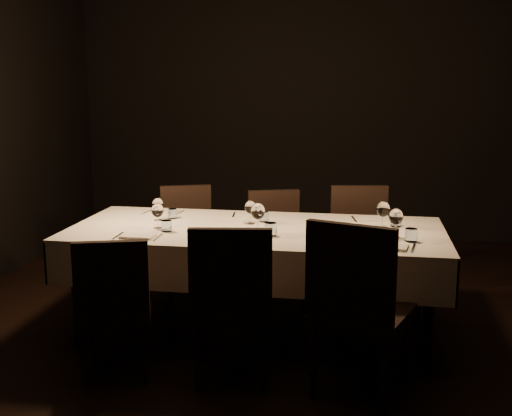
% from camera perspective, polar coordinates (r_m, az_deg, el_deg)
% --- Properties ---
extents(room, '(5.01, 6.01, 3.01)m').
position_cam_1_polar(room, '(4.24, 0.00, 7.96)').
color(room, black).
rests_on(room, ground).
extents(dining_table, '(2.52, 1.12, 0.76)m').
position_cam_1_polar(dining_table, '(4.36, 0.00, -2.75)').
color(dining_table, black).
rests_on(dining_table, ground).
extents(chair_near_left, '(0.52, 0.52, 0.87)m').
position_cam_1_polar(chair_near_left, '(3.85, -12.51, -8.10)').
color(chair_near_left, black).
rests_on(chair_near_left, ground).
extents(place_setting_near_left, '(0.31, 0.40, 0.17)m').
position_cam_1_polar(place_setting_near_left, '(4.28, -9.07, -1.21)').
color(place_setting_near_left, silver).
rests_on(place_setting_near_left, dining_table).
extents(chair_near_center, '(0.52, 0.52, 0.96)m').
position_cam_1_polar(chair_near_center, '(3.70, -2.16, -7.95)').
color(chair_near_center, black).
rests_on(chair_near_center, ground).
extents(place_setting_near_center, '(0.35, 0.42, 0.20)m').
position_cam_1_polar(place_setting_near_center, '(4.11, 0.02, -1.44)').
color(place_setting_near_center, silver).
rests_on(place_setting_near_center, dining_table).
extents(chair_near_right, '(0.62, 0.62, 1.02)m').
position_cam_1_polar(chair_near_right, '(3.57, 8.97, -8.31)').
color(chair_near_right, black).
rests_on(chair_near_right, ground).
extents(place_setting_near_right, '(0.35, 0.41, 0.19)m').
position_cam_1_polar(place_setting_near_right, '(4.07, 12.44, -1.91)').
color(place_setting_near_right, silver).
rests_on(place_setting_near_right, dining_table).
extents(chair_far_left, '(0.55, 0.55, 0.88)m').
position_cam_1_polar(chair_far_left, '(5.37, -6.10, -2.28)').
color(chair_far_left, black).
rests_on(chair_far_left, ground).
extents(place_setting_far_left, '(0.30, 0.39, 0.16)m').
position_cam_1_polar(place_setting_far_left, '(4.71, -8.29, -0.09)').
color(place_setting_far_left, silver).
rests_on(place_setting_far_left, dining_table).
extents(chair_far_center, '(0.53, 0.53, 0.87)m').
position_cam_1_polar(chair_far_center, '(5.18, 1.78, -2.79)').
color(chair_far_center, black).
rests_on(chair_far_center, ground).
extents(place_setting_far_center, '(0.30, 0.39, 0.16)m').
position_cam_1_polar(place_setting_far_center, '(4.55, -0.23, -0.36)').
color(place_setting_far_center, silver).
rests_on(place_setting_far_center, dining_table).
extents(chair_far_right, '(0.51, 0.51, 0.93)m').
position_cam_1_polar(chair_far_right, '(5.09, 9.26, -2.86)').
color(chair_far_right, black).
rests_on(chair_far_right, ground).
extents(place_setting_far_right, '(0.35, 0.41, 0.19)m').
position_cam_1_polar(place_setting_far_right, '(4.49, 11.25, -0.64)').
color(place_setting_far_right, silver).
rests_on(place_setting_far_right, dining_table).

